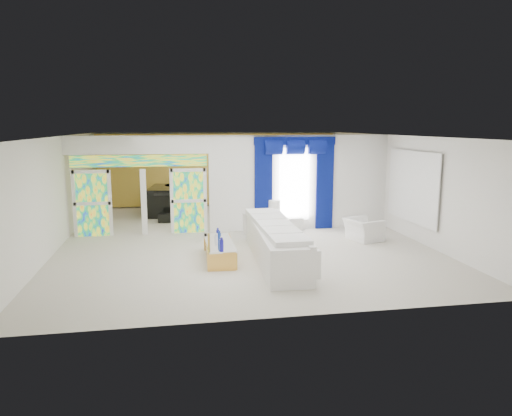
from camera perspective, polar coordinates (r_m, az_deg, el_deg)
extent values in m
plane|color=#B7AF9E|center=(14.17, -2.04, -3.59)|extent=(12.00, 12.00, 0.00)
cube|color=white|center=(15.31, 5.40, 3.08)|extent=(5.70, 0.18, 3.00)
cube|color=white|center=(14.69, -13.84, 7.35)|extent=(4.30, 0.18, 0.55)
cube|color=#994C3F|center=(15.02, -19.00, 0.53)|extent=(0.95, 0.04, 2.00)
cube|color=#994C3F|center=(14.84, -8.07, 0.86)|extent=(0.95, 0.04, 2.00)
cube|color=#994C3F|center=(14.72, -13.76, 5.51)|extent=(4.00, 0.05, 0.35)
cube|color=white|center=(15.15, 4.59, 2.84)|extent=(1.00, 0.02, 2.30)
cube|color=#030342|center=(14.91, 0.89, 2.56)|extent=(0.55, 0.10, 2.80)
cube|color=#030342|center=(15.41, 8.22, 2.70)|extent=(0.55, 0.10, 2.80)
cube|color=#030342|center=(15.02, 4.69, 8.02)|extent=(2.60, 0.12, 0.25)
cube|color=white|center=(14.49, 18.26, 2.44)|extent=(0.04, 2.70, 1.90)
cube|color=orange|center=(19.72, -4.47, 4.63)|extent=(9.70, 0.12, 2.90)
cube|color=silver|center=(11.78, 2.30, -4.29)|extent=(1.15, 4.46, 0.84)
cube|color=gold|center=(11.92, -4.40, -5.16)|extent=(0.74, 1.99, 0.44)
cube|color=silver|center=(15.13, 3.32, -1.95)|extent=(1.23, 0.46, 0.40)
cylinder|color=white|center=(14.98, 2.22, -0.16)|extent=(0.36, 0.36, 0.58)
imported|color=silver|center=(14.18, 12.73, -2.53)|extent=(1.08, 1.16, 0.63)
cube|color=black|center=(18.16, -10.07, 0.90)|extent=(1.81, 2.22, 1.02)
cube|color=black|center=(16.64, -10.02, -1.16)|extent=(0.96, 0.48, 0.31)
cube|color=#A38B51|center=(17.31, -18.19, -0.22)|extent=(0.66, 0.62, 0.82)
sphere|color=gold|center=(17.07, -11.46, 7.51)|extent=(0.60, 0.60, 0.60)
cylinder|color=#151B96|center=(12.35, -4.59, -3.10)|extent=(0.08, 0.08, 0.20)
cylinder|color=navy|center=(11.36, -4.14, -4.28)|extent=(0.09, 0.09, 0.19)
cylinder|color=white|center=(12.06, -4.75, -3.63)|extent=(0.11, 0.11, 0.12)
cylinder|color=navy|center=(11.88, -4.40, -3.54)|extent=(0.08, 0.08, 0.23)
cylinder|color=white|center=(11.59, -4.13, -4.10)|extent=(0.10, 0.10, 0.15)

